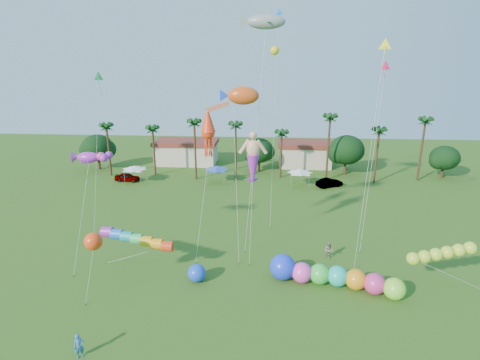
# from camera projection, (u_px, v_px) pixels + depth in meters

# --- Properties ---
(ground) EXTENTS (160.00, 160.00, 0.00)m
(ground) POSITION_uv_depth(u_px,v_px,m) (230.00, 329.00, 28.90)
(ground) COLOR #285116
(ground) RESTS_ON ground
(tree_line) EXTENTS (69.46, 8.91, 11.00)m
(tree_line) POSITION_uv_depth(u_px,v_px,m) (273.00, 151.00, 69.29)
(tree_line) COLOR #3A2819
(tree_line) RESTS_ON ground
(buildings_row) EXTENTS (35.00, 7.00, 4.00)m
(buildings_row) POSITION_uv_depth(u_px,v_px,m) (239.00, 155.00, 76.15)
(buildings_row) COLOR beige
(buildings_row) RESTS_ON ground
(tent_row) EXTENTS (31.00, 4.00, 0.60)m
(tent_row) POSITION_uv_depth(u_px,v_px,m) (216.00, 169.00, 63.12)
(tent_row) COLOR white
(tent_row) RESTS_ON ground
(car_a) EXTENTS (4.33, 1.88, 1.45)m
(car_a) POSITION_uv_depth(u_px,v_px,m) (127.00, 177.00, 65.28)
(car_a) COLOR #4C4C54
(car_a) RESTS_ON ground
(car_b) EXTENTS (4.70, 3.50, 1.48)m
(car_b) POSITION_uv_depth(u_px,v_px,m) (329.00, 183.00, 62.19)
(car_b) COLOR #4C4C54
(car_b) RESTS_ON ground
(spectator_a) EXTENTS (0.80, 0.74, 1.84)m
(spectator_a) POSITION_uv_depth(u_px,v_px,m) (79.00, 346.00, 25.89)
(spectator_a) COLOR teal
(spectator_a) RESTS_ON ground
(spectator_b) EXTENTS (1.12, 1.07, 1.81)m
(spectator_b) POSITION_uv_depth(u_px,v_px,m) (329.00, 250.00, 39.23)
(spectator_b) COLOR gray
(spectator_b) RESTS_ON ground
(caterpillar_inflatable) EXTENTS (12.03, 4.94, 2.47)m
(caterpillar_inflatable) POSITION_uv_depth(u_px,v_px,m) (330.00, 276.00, 34.28)
(caterpillar_inflatable) COLOR #FF43C9
(caterpillar_inflatable) RESTS_ON ground
(blue_ball) EXTENTS (1.72, 1.72, 1.72)m
(blue_ball) POSITION_uv_depth(u_px,v_px,m) (197.00, 273.00, 35.06)
(blue_ball) COLOR blue
(blue_ball) RESTS_ON ground
(rainbow_tube) EXTENTS (8.95, 3.19, 3.63)m
(rainbow_tube) POSITION_uv_depth(u_px,v_px,m) (148.00, 246.00, 35.49)
(rainbow_tube) COLOR red
(rainbow_tube) RESTS_ON ground
(green_worm) EXTENTS (10.37, 2.58, 3.82)m
(green_worm) POSITION_uv_depth(u_px,v_px,m) (413.00, 259.00, 33.07)
(green_worm) COLOR #B8E132
(green_worm) RESTS_ON ground
(orange_ball_kite) EXTENTS (1.71, 2.37, 6.04)m
(orange_ball_kite) POSITION_uv_depth(u_px,v_px,m) (93.00, 241.00, 31.58)
(orange_ball_kite) COLOR #FF4314
(orange_ball_kite) RESTS_ON ground
(merman_kite) EXTENTS (2.64, 5.02, 12.62)m
(merman_kite) POSITION_uv_depth(u_px,v_px,m) (253.00, 161.00, 38.76)
(merman_kite) COLOR #E8A983
(merman_kite) RESTS_ON ground
(fish_kite) EXTENTS (5.10, 6.45, 17.53)m
(fish_kite) POSITION_uv_depth(u_px,v_px,m) (243.00, 96.00, 38.35)
(fish_kite) COLOR #D64A17
(fish_kite) RESTS_ON ground
(shark_kite) EXTENTS (5.49, 7.69, 24.88)m
(shark_kite) POSITION_uv_depth(u_px,v_px,m) (266.00, 22.00, 39.70)
(shark_kite) COLOR gray
(shark_kite) RESTS_ON ground
(squid_kite) EXTENTS (2.21, 4.07, 15.22)m
(squid_kite) POSITION_uv_depth(u_px,v_px,m) (208.00, 133.00, 37.38)
(squid_kite) COLOR #FF3614
(squid_kite) RESTS_ON ground
(lobster_kite) EXTENTS (4.14, 5.64, 11.59)m
(lobster_kite) POSITION_uv_depth(u_px,v_px,m) (88.00, 157.00, 36.83)
(lobster_kite) COLOR #B228C8
(lobster_kite) RESTS_ON ground
(delta_kite_red) EXTENTS (2.43, 4.41, 19.96)m
(delta_kite_red) POSITION_uv_depth(u_px,v_px,m) (385.00, 70.00, 38.64)
(delta_kite_red) COLOR #E71954
(delta_kite_red) RESTS_ON ground
(delta_kite_yellow) EXTENTS (2.34, 3.85, 21.87)m
(delta_kite_yellow) POSITION_uv_depth(u_px,v_px,m) (385.00, 49.00, 34.04)
(delta_kite_yellow) COLOR #F5FF1A
(delta_kite_yellow) RESTS_ON ground
(delta_kite_green) EXTENTS (1.61, 4.21, 18.86)m
(delta_kite_green) POSITION_uv_depth(u_px,v_px,m) (99.00, 80.00, 40.83)
(delta_kite_green) COLOR #32D558
(delta_kite_green) RESTS_ON ground
(delta_kite_blue) EXTENTS (1.18, 4.74, 25.95)m
(delta_kite_blue) POSITION_uv_depth(u_px,v_px,m) (278.00, 18.00, 43.39)
(delta_kite_blue) COLOR #1B77F6
(delta_kite_blue) RESTS_ON ground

